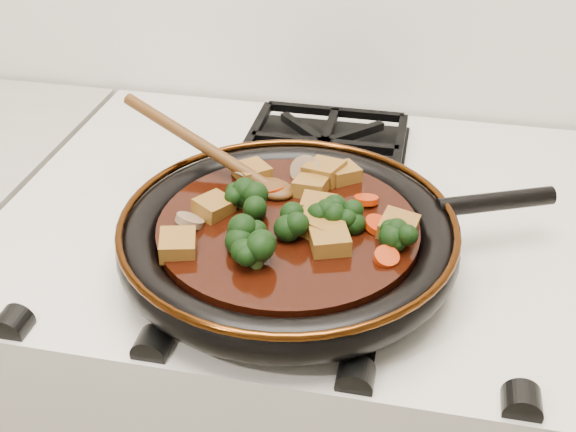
# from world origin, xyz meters

# --- Properties ---
(burner_grate_front) EXTENTS (0.23, 0.23, 0.03)m
(burner_grate_front) POSITION_xyz_m (0.00, 1.55, 0.91)
(burner_grate_front) COLOR black
(burner_grate_front) RESTS_ON stove
(burner_grate_back) EXTENTS (0.23, 0.23, 0.03)m
(burner_grate_back) POSITION_xyz_m (0.00, 1.83, 0.91)
(burner_grate_back) COLOR black
(burner_grate_back) RESTS_ON stove
(skillet) EXTENTS (0.48, 0.38, 0.05)m
(skillet) POSITION_xyz_m (0.00, 1.57, 0.94)
(skillet) COLOR black
(skillet) RESTS_ON burner_grate_front
(braising_sauce) EXTENTS (0.29, 0.29, 0.02)m
(braising_sauce) POSITION_xyz_m (0.00, 1.57, 0.95)
(braising_sauce) COLOR black
(braising_sauce) RESTS_ON skillet
(tofu_cube_0) EXTENTS (0.05, 0.05, 0.02)m
(tofu_cube_0) POSITION_xyz_m (-0.06, 1.66, 0.97)
(tofu_cube_0) COLOR brown
(tofu_cube_0) RESTS_ON braising_sauce
(tofu_cube_1) EXTENTS (0.04, 0.04, 0.03)m
(tofu_cube_1) POSITION_xyz_m (0.03, 1.60, 0.97)
(tofu_cube_1) COLOR brown
(tofu_cube_1) RESTS_ON braising_sauce
(tofu_cube_2) EXTENTS (0.05, 0.05, 0.03)m
(tofu_cube_2) POSITION_xyz_m (0.12, 1.58, 0.97)
(tofu_cube_2) COLOR brown
(tofu_cube_2) RESTS_ON braising_sauce
(tofu_cube_3) EXTENTS (0.05, 0.05, 0.02)m
(tofu_cube_3) POSITION_xyz_m (0.05, 1.54, 0.97)
(tofu_cube_3) COLOR brown
(tofu_cube_3) RESTS_ON braising_sauce
(tofu_cube_4) EXTENTS (0.04, 0.04, 0.03)m
(tofu_cube_4) POSITION_xyz_m (0.02, 1.64, 0.97)
(tofu_cube_4) COLOR brown
(tofu_cube_4) RESTS_ON braising_sauce
(tofu_cube_5) EXTENTS (0.05, 0.05, 0.02)m
(tofu_cube_5) POSITION_xyz_m (0.05, 1.68, 0.97)
(tofu_cube_5) COLOR brown
(tofu_cube_5) RESTS_ON braising_sauce
(tofu_cube_6) EXTENTS (0.05, 0.05, 0.03)m
(tofu_cube_6) POSITION_xyz_m (-0.10, 1.50, 0.97)
(tofu_cube_6) COLOR brown
(tofu_cube_6) RESTS_ON braising_sauce
(tofu_cube_7) EXTENTS (0.06, 0.05, 0.03)m
(tofu_cube_7) POSITION_xyz_m (0.04, 1.56, 0.97)
(tofu_cube_7) COLOR brown
(tofu_cube_7) RESTS_ON braising_sauce
(tofu_cube_8) EXTENTS (0.05, 0.05, 0.03)m
(tofu_cube_8) POSITION_xyz_m (-0.08, 1.57, 0.97)
(tofu_cube_8) COLOR brown
(tofu_cube_8) RESTS_ON braising_sauce
(tofu_cube_9) EXTENTS (0.06, 0.05, 0.03)m
(tofu_cube_9) POSITION_xyz_m (0.03, 1.67, 0.97)
(tofu_cube_9) COLOR brown
(tofu_cube_9) RESTS_ON braising_sauce
(broccoli_floret_0) EXTENTS (0.08, 0.07, 0.07)m
(broccoli_floret_0) POSITION_xyz_m (-0.03, 1.51, 0.97)
(broccoli_floret_0) COLOR black
(broccoli_floret_0) RESTS_ON braising_sauce
(broccoli_floret_1) EXTENTS (0.08, 0.09, 0.08)m
(broccoli_floret_1) POSITION_xyz_m (-0.01, 1.49, 0.97)
(broccoli_floret_1) COLOR black
(broccoli_floret_1) RESTS_ON braising_sauce
(broccoli_floret_2) EXTENTS (0.07, 0.07, 0.07)m
(broccoli_floret_2) POSITION_xyz_m (-0.06, 1.59, 0.97)
(broccoli_floret_2) COLOR black
(broccoli_floret_2) RESTS_ON braising_sauce
(broccoli_floret_3) EXTENTS (0.08, 0.08, 0.06)m
(broccoli_floret_3) POSITION_xyz_m (0.13, 1.56, 0.97)
(broccoli_floret_3) COLOR black
(broccoli_floret_3) RESTS_ON braising_sauce
(broccoli_floret_4) EXTENTS (0.08, 0.08, 0.07)m
(broccoli_floret_4) POSITION_xyz_m (0.04, 1.58, 0.97)
(broccoli_floret_4) COLOR black
(broccoli_floret_4) RESTS_ON braising_sauce
(broccoli_floret_5) EXTENTS (0.08, 0.07, 0.07)m
(broccoli_floret_5) POSITION_xyz_m (0.07, 1.58, 0.97)
(broccoli_floret_5) COLOR black
(broccoli_floret_5) RESTS_ON braising_sauce
(broccoli_floret_6) EXTENTS (0.07, 0.06, 0.06)m
(broccoli_floret_6) POSITION_xyz_m (-0.03, 1.58, 0.97)
(broccoli_floret_6) COLOR black
(broccoli_floret_6) RESTS_ON braising_sauce
(broccoli_floret_7) EXTENTS (0.07, 0.07, 0.06)m
(broccoli_floret_7) POSITION_xyz_m (0.02, 1.56, 0.97)
(broccoli_floret_7) COLOR black
(broccoli_floret_7) RESTS_ON braising_sauce
(carrot_coin_0) EXTENTS (0.03, 0.03, 0.01)m
(carrot_coin_0) POSITION_xyz_m (0.08, 1.63, 0.96)
(carrot_coin_0) COLOR #A22304
(carrot_coin_0) RESTS_ON braising_sauce
(carrot_coin_1) EXTENTS (0.03, 0.03, 0.02)m
(carrot_coin_1) POSITION_xyz_m (0.10, 1.58, 0.96)
(carrot_coin_1) COLOR #A22304
(carrot_coin_1) RESTS_ON braising_sauce
(carrot_coin_2) EXTENTS (0.03, 0.03, 0.02)m
(carrot_coin_2) POSITION_xyz_m (0.11, 1.52, 0.96)
(carrot_coin_2) COLOR #A22304
(carrot_coin_2) RESTS_ON braising_sauce
(carrot_coin_3) EXTENTS (0.03, 0.03, 0.02)m
(carrot_coin_3) POSITION_xyz_m (-0.03, 1.63, 0.96)
(carrot_coin_3) COLOR #A22304
(carrot_coin_3) RESTS_ON braising_sauce
(mushroom_slice_0) EXTENTS (0.04, 0.03, 0.04)m
(mushroom_slice_0) POSITION_xyz_m (0.00, 1.68, 0.97)
(mushroom_slice_0) COLOR #7A6046
(mushroom_slice_0) RESTS_ON braising_sauce
(mushroom_slice_1) EXTENTS (0.04, 0.04, 0.03)m
(mushroom_slice_1) POSITION_xyz_m (0.03, 1.67, 0.97)
(mushroom_slice_1) COLOR #7A6046
(mushroom_slice_1) RESTS_ON braising_sauce
(mushroom_slice_2) EXTENTS (0.04, 0.04, 0.02)m
(mushroom_slice_2) POSITION_xyz_m (-0.10, 1.54, 0.97)
(mushroom_slice_2) COLOR #7A6046
(mushroom_slice_2) RESTS_ON braising_sauce
(mushroom_slice_3) EXTENTS (0.05, 0.05, 0.03)m
(mushroom_slice_3) POSITION_xyz_m (-0.06, 1.65, 0.97)
(mushroom_slice_3) COLOR #7A6046
(mushroom_slice_3) RESTS_ON braising_sauce
(wooden_spoon) EXTENTS (0.15, 0.08, 0.23)m
(wooden_spoon) POSITION_xyz_m (-0.09, 1.65, 0.98)
(wooden_spoon) COLOR #4C2B10
(wooden_spoon) RESTS_ON braising_sauce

